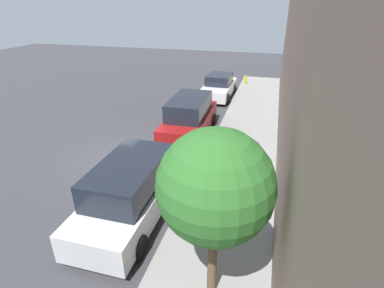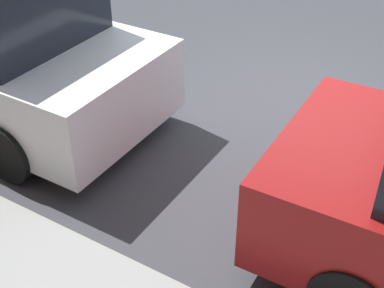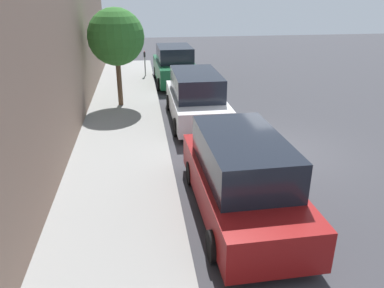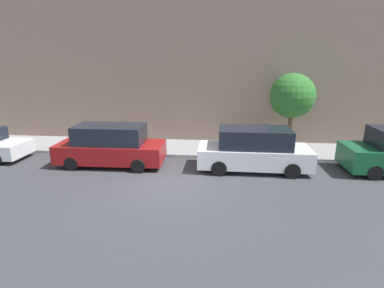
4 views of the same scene
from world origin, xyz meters
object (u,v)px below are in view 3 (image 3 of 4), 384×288
(parked_minivan_second, at_px, (196,98))
(parking_meter_near, at_px, (145,61))
(parked_minivan_third, at_px, (241,177))
(street_tree, at_px, (116,37))
(parked_suv_nearest, at_px, (175,66))

(parked_minivan_second, distance_m, parking_meter_near, 7.98)
(parked_minivan_third, bearing_deg, street_tree, -71.06)
(parked_suv_nearest, xyz_separation_m, street_tree, (2.75, 4.21, 2.04))
(parked_suv_nearest, relative_size, street_tree, 1.22)
(parked_minivan_third, bearing_deg, parked_minivan_second, -89.83)
(parked_suv_nearest, bearing_deg, parked_minivan_third, 90.98)
(parking_meter_near, relative_size, street_tree, 0.35)
(parked_minivan_third, distance_m, parking_meter_near, 14.44)
(parking_meter_near, bearing_deg, parked_suv_nearest, 136.87)
(parked_suv_nearest, distance_m, parked_minivan_second, 6.33)
(parked_minivan_third, height_order, parking_meter_near, parked_minivan_third)
(parked_suv_nearest, height_order, parked_minivan_third, parked_suv_nearest)
(parking_meter_near, distance_m, street_tree, 6.12)
(parked_minivan_third, relative_size, street_tree, 1.24)
(parked_minivan_second, height_order, parking_meter_near, parked_minivan_second)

